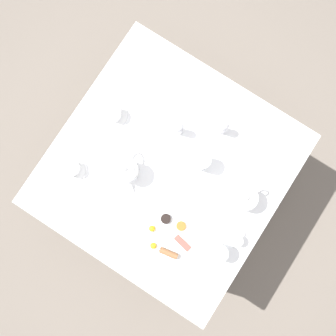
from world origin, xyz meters
TOP-DOWN VIEW (x-y plane):
  - ground_plane at (0.00, 0.00)m, footprint 8.00×8.00m
  - table at (0.00, 0.00)m, footprint 1.08×1.08m
  - breakfast_plate at (-0.27, -0.17)m, footprint 0.30×0.30m
  - teapot_near at (-0.12, 0.16)m, footprint 0.20×0.11m
  - teapot_far at (0.07, -0.37)m, footprint 0.18×0.12m
  - teacup_with_saucer_left at (-0.25, 0.39)m, footprint 0.13×0.13m
  - teacup_with_saucer_right at (0.08, 0.37)m, footprint 0.13×0.13m
  - water_glass_tall at (0.11, -0.12)m, footprint 0.08×0.08m
  - water_glass_short at (-0.20, -0.40)m, footprint 0.08×0.08m
  - creamer_jug at (-0.11, -0.45)m, footprint 0.08×0.05m
  - pepper_grinder at (0.18, 0.05)m, footprint 0.04×0.04m
  - salt_grinder at (0.30, -0.12)m, footprint 0.04×0.04m
  - fork_by_plate at (0.22, 0.17)m, footprint 0.08×0.15m
  - knife_by_plate at (-0.39, 0.15)m, footprint 0.21×0.10m
  - spoon_for_tea at (0.23, -0.23)m, footprint 0.15×0.06m

SIDE VIEW (x-z plane):
  - ground_plane at x=0.00m, z-range 0.00..0.00m
  - table at x=0.00m, z-range 0.30..1.01m
  - fork_by_plate at x=0.22m, z-range 0.72..0.72m
  - knife_by_plate at x=-0.39m, z-range 0.72..0.72m
  - spoon_for_tea at x=0.23m, z-range 0.72..0.72m
  - breakfast_plate at x=-0.27m, z-range 0.71..0.74m
  - teacup_with_saucer_left at x=-0.25m, z-range 0.71..0.78m
  - teacup_with_saucer_right at x=0.08m, z-range 0.71..0.78m
  - creamer_jug at x=-0.11m, z-range 0.72..0.78m
  - water_glass_short at x=-0.20m, z-range 0.72..0.82m
  - teapot_near at x=-0.12m, z-range 0.71..0.84m
  - teapot_far at x=0.07m, z-range 0.71..0.84m
  - pepper_grinder at x=0.18m, z-range 0.72..0.83m
  - salt_grinder at x=0.30m, z-range 0.72..0.83m
  - water_glass_tall at x=0.11m, z-range 0.72..0.84m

